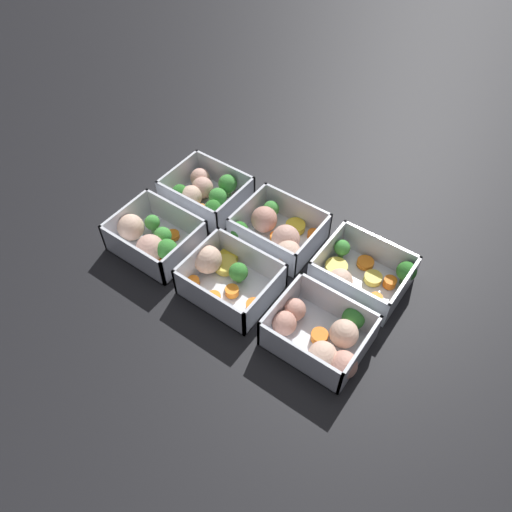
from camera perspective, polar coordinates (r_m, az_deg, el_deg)
ground_plane at (r=0.88m, az=0.00°, el=-0.87°), size 4.00×4.00×0.00m
container_near_left at (r=0.85m, az=11.85°, el=-2.01°), size 0.15×0.13×0.06m
container_near_center at (r=0.89m, az=2.42°, el=2.68°), size 0.15×0.13×0.06m
container_near_right at (r=0.98m, az=-5.88°, el=7.24°), size 0.15×0.13×0.06m
container_far_left at (r=0.77m, az=7.64°, el=-9.05°), size 0.16×0.13×0.06m
container_far_center at (r=0.84m, az=-3.61°, el=-2.12°), size 0.17×0.13×0.06m
container_far_right at (r=0.90m, az=-11.88°, el=1.94°), size 0.15×0.12×0.06m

